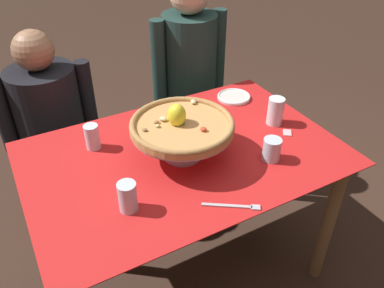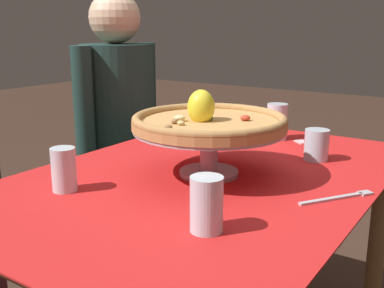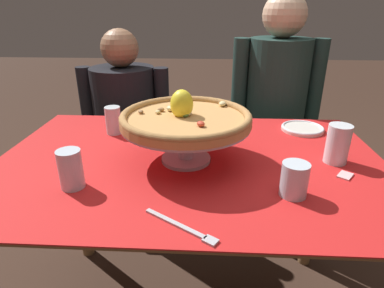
% 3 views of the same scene
% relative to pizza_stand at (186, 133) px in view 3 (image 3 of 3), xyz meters
% --- Properties ---
extents(dining_table, '(1.29, 0.87, 0.75)m').
position_rel_pizza_stand_xyz_m(dining_table, '(0.01, 0.01, -0.21)').
color(dining_table, olive).
rests_on(dining_table, ground).
extents(pizza_stand, '(0.41, 0.41, 0.13)m').
position_rel_pizza_stand_xyz_m(pizza_stand, '(0.00, 0.00, 0.00)').
color(pizza_stand, '#B7B7C1').
rests_on(pizza_stand, dining_table).
extents(pizza, '(0.41, 0.41, 0.10)m').
position_rel_pizza_stand_xyz_m(pizza, '(-0.00, 0.00, 0.05)').
color(pizza, tan).
rests_on(pizza, pizza_stand).
extents(water_glass_side_right, '(0.07, 0.07, 0.13)m').
position_rel_pizza_stand_xyz_m(water_glass_side_right, '(0.49, 0.02, -0.04)').
color(water_glass_side_right, white).
rests_on(water_glass_side_right, dining_table).
extents(water_glass_front_left, '(0.07, 0.07, 0.11)m').
position_rel_pizza_stand_xyz_m(water_glass_front_left, '(-0.31, -0.19, -0.05)').
color(water_glass_front_left, silver).
rests_on(water_glass_front_left, dining_table).
extents(water_glass_back_left, '(0.06, 0.06, 0.11)m').
position_rel_pizza_stand_xyz_m(water_glass_back_left, '(-0.30, 0.23, -0.05)').
color(water_glass_back_left, silver).
rests_on(water_glass_back_left, dining_table).
extents(water_glass_front_right, '(0.07, 0.07, 0.09)m').
position_rel_pizza_stand_xyz_m(water_glass_front_right, '(0.30, -0.19, -0.06)').
color(water_glass_front_right, silver).
rests_on(water_glass_front_right, dining_table).
extents(side_plate, '(0.17, 0.17, 0.02)m').
position_rel_pizza_stand_xyz_m(side_plate, '(0.46, 0.30, -0.09)').
color(side_plate, silver).
rests_on(side_plate, dining_table).
extents(dinner_fork, '(0.18, 0.13, 0.01)m').
position_rel_pizza_stand_xyz_m(dinner_fork, '(0.02, -0.35, -0.10)').
color(dinner_fork, '#B7B7C1').
rests_on(dinner_fork, dining_table).
extents(sugar_packet, '(0.06, 0.06, 0.00)m').
position_rel_pizza_stand_xyz_m(sugar_packet, '(0.49, -0.08, -0.10)').
color(sugar_packet, beige).
rests_on(sugar_packet, dining_table).
extents(diner_left, '(0.50, 0.35, 1.11)m').
position_rel_pizza_stand_xyz_m(diner_left, '(-0.40, 0.75, -0.31)').
color(diner_left, maroon).
rests_on(diner_left, ground).
extents(diner_right, '(0.47, 0.32, 1.28)m').
position_rel_pizza_stand_xyz_m(diner_right, '(0.42, 0.72, -0.23)').
color(diner_right, '#1E3833').
rests_on(diner_right, ground).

